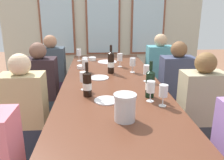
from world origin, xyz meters
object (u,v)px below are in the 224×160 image
Objects in this scene: metal_pitcher at (125,107)px; wine_glass_5 at (85,63)px; white_plate_2 at (107,62)px; wine_glass_4 at (147,70)px; tasting_bowl_1 at (92,59)px; seated_person_6 at (26,117)px; white_plate_1 at (106,100)px; wine_bottle_1 at (87,84)px; seated_person_2 at (42,92)px; wine_glass_7 at (151,87)px; seated_person_0 at (53,75)px; wine_glass_1 at (83,77)px; seated_person_1 at (159,72)px; wine_glass_6 at (133,63)px; wine_bottle_0 at (111,62)px; seated_person_7 at (200,114)px; wine_glass_2 at (85,62)px; white_plate_0 at (99,78)px; wine_glass_8 at (120,58)px; tasting_bowl_0 at (82,67)px; wine_glass_0 at (163,91)px; wine_glass_3 at (79,53)px; seated_person_3 at (176,89)px; wine_bottle_2 at (150,84)px; dining_table at (111,87)px.

wine_glass_5 is (-0.32, 1.21, 0.03)m from metal_pitcher.
wine_glass_4 reaches higher than white_plate_2.
tasting_bowl_1 is at bearing 118.59° from wine_glass_4.
metal_pitcher is 1.05m from seated_person_6.
wine_glass_4 reaches higher than white_plate_1.
metal_pitcher is 0.17× the size of seated_person_6.
wine_bottle_1 is 0.27× the size of seated_person_2.
seated_person_0 is (-1.09, 1.62, -0.34)m from wine_glass_7.
seated_person_1 is (1.08, 1.34, -0.34)m from wine_glass_1.
seated_person_6 is at bearing -147.55° from wine_glass_6.
wine_glass_4 is at bearing -68.51° from white_plate_2.
metal_pitcher is 0.93m from wine_glass_4.
seated_person_6 is (-1.61, -1.44, 0.00)m from seated_person_1.
seated_person_7 is (0.79, -0.71, -0.34)m from wine_bottle_0.
wine_glass_2 is 1.40m from seated_person_7.
white_plate_1 is 1.06× the size of metal_pitcher.
seated_person_2 is 1.00× the size of seated_person_6.
wine_glass_8 reaches higher than white_plate_0.
wine_bottle_1 is 0.54m from wine_glass_7.
seated_person_0 reaches higher than tasting_bowl_0.
wine_glass_0 is 1.00× the size of wine_glass_1.
tasting_bowl_0 is at bearing -81.95° from wine_glass_3.
wine_glass_4 and wine_glass_8 have the same top height.
wine_glass_5 is 0.16× the size of seated_person_2.
seated_person_1 reaches higher than wine_glass_6.
wine_bottle_0 reaches higher than wine_glass_0.
seated_person_7 is (1.21, -1.40, -0.34)m from wine_glass_3.
wine_glass_7 is (0.56, -0.32, 0.00)m from wine_glass_1.
wine_glass_6 is at bearing 175.35° from seated_person_3.
wine_glass_5 is at bearing 126.58° from wine_bottle_2.
wine_glass_8 reaches higher than tasting_bowl_0.
metal_pitcher is at bearing -66.63° from seated_person_0.
wine_bottle_2 is at bearing -123.25° from seated_person_3.
seated_person_3 is at bearing -0.61° from seated_person_2.
wine_bottle_0 is 1.91× the size of wine_glass_0.
wine_glass_8 is (0.28, 0.51, 0.12)m from white_plate_0.
tasting_bowl_1 is 0.63× the size of wine_glass_8.
wine_glass_3 is 0.16× the size of seated_person_1.
wine_glass_4 is 0.16× the size of seated_person_1.
wine_bottle_0 is (-0.02, 1.21, 0.03)m from metal_pitcher.
wine_glass_2 is at bearing -154.09° from wine_glass_8.
wine_glass_6 reaches higher than white_plate_0.
wine_glass_6 is (-0.09, 1.01, -0.00)m from wine_glass_0.
wine_bottle_2 is 0.45m from wine_glass_4.
seated_person_2 reaches higher than dining_table.
wine_glass_2 is at bearing -120.83° from white_plate_2.
wine_glass_0 is (0.36, -0.65, 0.18)m from dining_table.
seated_person_1 reaches higher than wine_glass_1.
wine_glass_0 is at bearing -33.74° from wine_glass_1.
seated_person_0 is (-1.10, 1.52, -0.33)m from wine_bottle_2.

